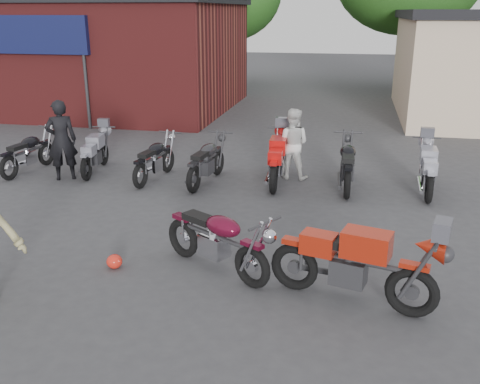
% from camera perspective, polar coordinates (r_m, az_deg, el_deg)
% --- Properties ---
extents(ground, '(90.00, 90.00, 0.00)m').
position_cam_1_polar(ground, '(7.48, -3.90, -11.23)').
color(ground, '#3A3A3D').
extents(brick_building, '(12.00, 8.00, 4.00)m').
position_cam_1_polar(brick_building, '(23.00, -16.63, 13.71)').
color(brick_building, maroon).
rests_on(brick_building, ground).
extents(tree_0, '(6.56, 6.56, 8.20)m').
position_cam_1_polar(tree_0, '(32.35, -18.28, 18.55)').
color(tree_0, '#1D4A13').
rests_on(tree_0, ground).
extents(tree_1, '(5.92, 5.92, 7.40)m').
position_cam_1_polar(tree_1, '(29.03, -1.70, 18.71)').
color(tree_1, '#1D4A13').
rests_on(tree_1, ground).
extents(vintage_motorcycle, '(2.08, 1.61, 1.17)m').
position_cam_1_polar(vintage_motorcycle, '(7.90, -2.43, -4.71)').
color(vintage_motorcycle, '#4D091D').
rests_on(vintage_motorcycle, ground).
extents(sportbike, '(2.31, 1.26, 1.27)m').
position_cam_1_polar(sportbike, '(7.21, 12.19, -7.10)').
color(sportbike, '#AF210E').
rests_on(sportbike, ground).
extents(helmet, '(0.25, 0.25, 0.22)m').
position_cam_1_polar(helmet, '(8.43, -13.25, -7.22)').
color(helmet, red).
rests_on(helmet, ground).
extents(person_dark, '(0.81, 0.72, 1.85)m').
position_cam_1_polar(person_dark, '(12.92, -18.51, 5.26)').
color(person_dark, black).
rests_on(person_dark, ground).
extents(person_light, '(0.86, 0.71, 1.64)m').
position_cam_1_polar(person_light, '(12.43, 5.58, 5.14)').
color(person_light, silver).
rests_on(person_light, ground).
extents(row_bike_0, '(0.82, 1.91, 1.07)m').
position_cam_1_polar(row_bike_0, '(13.90, -21.65, 4.15)').
color(row_bike_0, black).
rests_on(row_bike_0, ground).
extents(row_bike_1, '(0.88, 1.90, 1.06)m').
position_cam_1_polar(row_bike_1, '(13.38, -15.22, 4.27)').
color(row_bike_1, gray).
rests_on(row_bike_1, ground).
extents(row_bike_2, '(0.84, 1.91, 1.07)m').
position_cam_1_polar(row_bike_2, '(12.48, -9.07, 3.69)').
color(row_bike_2, black).
rests_on(row_bike_2, ground).
extents(row_bike_3, '(0.88, 2.01, 1.13)m').
position_cam_1_polar(row_bike_3, '(12.08, -3.57, 3.54)').
color(row_bike_3, black).
rests_on(row_bike_3, ground).
extents(row_bike_4, '(0.78, 2.13, 1.22)m').
position_cam_1_polar(row_bike_4, '(12.09, 4.04, 3.76)').
color(row_bike_4, red).
rests_on(row_bike_4, ground).
extents(row_bike_5, '(0.75, 2.07, 1.19)m').
position_cam_1_polar(row_bike_5, '(11.97, 11.39, 3.20)').
color(row_bike_5, black).
rests_on(row_bike_5, ground).
extents(row_bike_6, '(0.73, 1.99, 1.14)m').
position_cam_1_polar(row_bike_6, '(12.12, 19.39, 2.57)').
color(row_bike_6, '#9898A6').
rests_on(row_bike_6, ground).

